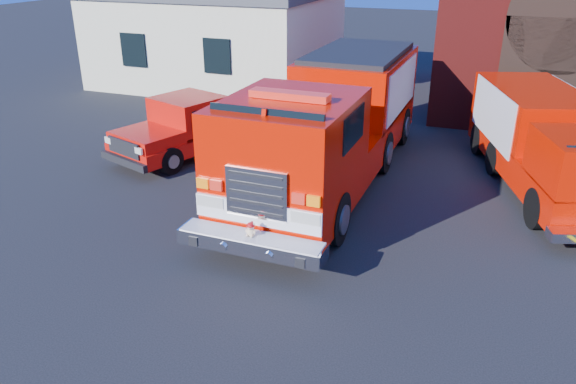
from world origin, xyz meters
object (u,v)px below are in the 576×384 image
at_px(secondary_truck, 546,140).
at_px(side_building, 219,35).
at_px(fire_engine, 332,122).
at_px(pickup_truck, 196,125).

bearing_deg(secondary_truck, side_building, 148.94).
height_order(fire_engine, secondary_truck, fire_engine).
bearing_deg(side_building, fire_engine, -49.32).
bearing_deg(fire_engine, pickup_truck, 171.16).
bearing_deg(fire_engine, secondary_truck, 16.27).
bearing_deg(side_building, pickup_truck, -66.88).
xyz_separation_m(side_building, secondary_truck, (14.21, -8.56, -0.88)).
distance_m(side_building, secondary_truck, 16.61).
relative_size(fire_engine, pickup_truck, 1.77).
bearing_deg(secondary_truck, pickup_truck, -175.13).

